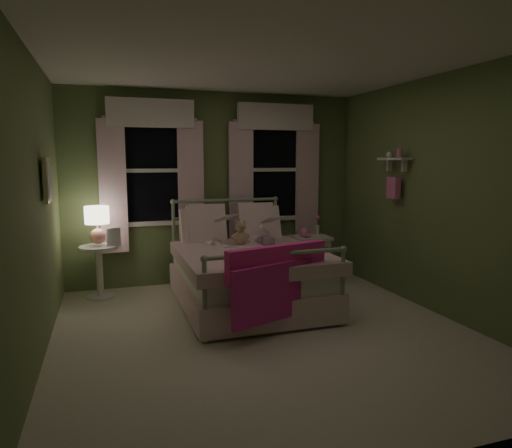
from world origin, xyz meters
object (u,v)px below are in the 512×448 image
object	(u,v)px
child_left	(215,223)
nightstand_left	(99,264)
child_right	(258,218)
teddy_bear	(240,234)
table_lamp	(97,221)
nightstand_right	(311,243)
bed	(247,272)

from	to	relation	value
child_left	nightstand_left	world-z (taller)	child_left
child_right	nightstand_left	xyz separation A→B (m)	(-1.93, 0.38, -0.54)
teddy_bear	table_lamp	world-z (taller)	table_lamp
nightstand_left	nightstand_right	distance (m)	2.77
teddy_bear	table_lamp	xyz separation A→B (m)	(-1.65, 0.53, 0.16)
child_left	table_lamp	size ratio (longest dim) A/B	1.55
bed	child_left	distance (m)	0.74
child_right	table_lamp	bearing A→B (deg)	-11.68
child_right	nightstand_left	size ratio (longest dim) A/B	1.21
teddy_bear	nightstand_left	distance (m)	1.77
teddy_bear	nightstand_right	xyz separation A→B (m)	(1.11, 0.36, -0.24)
child_left	nightstand_left	xyz separation A→B (m)	(-1.37, 0.38, -0.51)
child_left	nightstand_right	world-z (taller)	child_left
child_left	bed	bearing A→B (deg)	113.34
bed	nightstand_right	size ratio (longest dim) A/B	3.18
child_right	teddy_bear	distance (m)	0.36
nightstand_left	teddy_bear	bearing A→B (deg)	-17.99
nightstand_right	nightstand_left	bearing A→B (deg)	176.43
child_right	nightstand_left	distance (m)	2.04
teddy_bear	table_lamp	size ratio (longest dim) A/B	0.67
child_left	teddy_bear	bearing A→B (deg)	140.25
bed	nightstand_right	world-z (taller)	bed
nightstand_right	child_left	bearing A→B (deg)	-171.69
child_left	child_right	xyz separation A→B (m)	(0.56, 0.00, 0.04)
child_left	nightstand_left	size ratio (longest dim) A/B	1.10
child_right	child_left	bearing A→B (deg)	-0.63
bed	child_right	xyz separation A→B (m)	(0.28, 0.42, 0.58)
child_right	teddy_bear	xyz separation A→B (m)	(-0.28, -0.16, -0.17)
child_left	child_right	world-z (taller)	child_right
teddy_bear	nightstand_right	size ratio (longest dim) A/B	0.48
bed	table_lamp	world-z (taller)	bed
nightstand_left	nightstand_right	bearing A→B (deg)	-3.57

